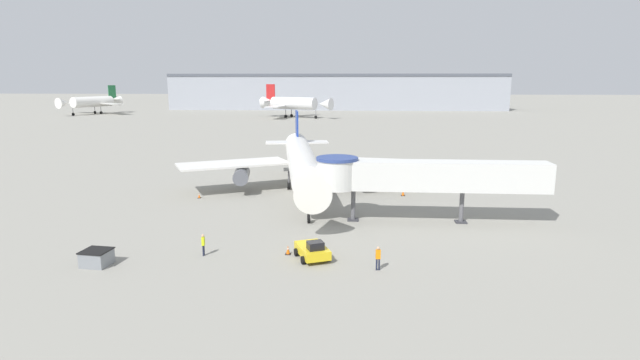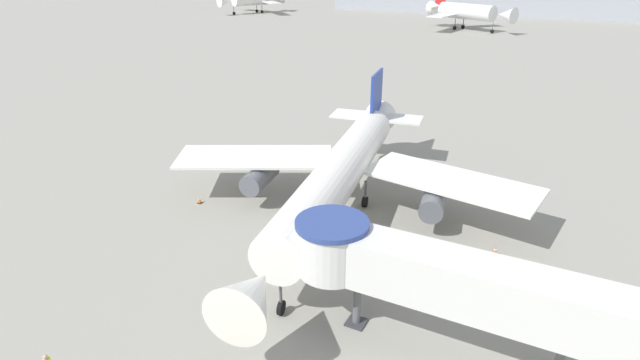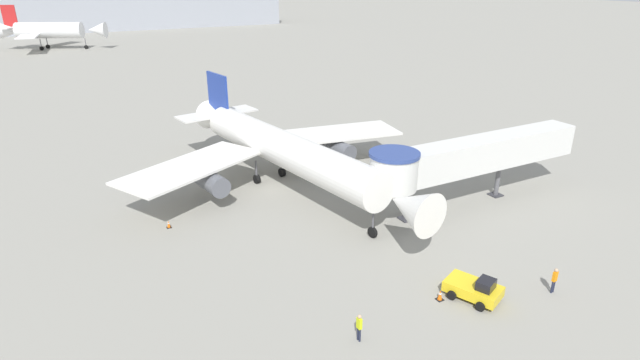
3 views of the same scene
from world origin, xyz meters
name	(u,v)px [view 1 (image 1 of 3)]	position (x,y,z in m)	size (l,w,h in m)	color
ground_plane	(294,193)	(0.00, 0.00, 0.00)	(800.00, 800.00, 0.00)	gray
main_airplane	(302,162)	(0.92, 0.06, 3.93)	(30.80, 34.08, 9.27)	white
jet_bridge	(416,175)	(13.26, -11.50, 4.64)	(22.32, 4.09, 6.33)	silver
pushback_tug_yellow	(313,250)	(4.10, -22.52, 0.70)	(3.14, 3.93, 1.62)	yellow
service_container_gray	(97,258)	(-12.00, -25.02, 0.61)	(2.21, 2.10, 1.21)	gray
traffic_cone_near_nose	(288,250)	(2.04, -21.64, 0.35)	(0.44, 0.44, 0.73)	black
traffic_cone_starboard_wing	(403,193)	(13.21, -0.42, 0.38)	(0.48, 0.48, 0.80)	black
traffic_cone_port_wing	(199,196)	(-10.90, -3.27, 0.30)	(0.38, 0.38, 0.64)	black
ground_crew_marshaller	(378,257)	(9.07, -24.57, 1.05)	(0.37, 0.24, 1.82)	#1E2338
ground_crew_wing_walker	(203,243)	(-4.61, -22.38, 1.02)	(0.23, 0.34, 1.77)	#1E2338
background_jet_red_tail	(293,103)	(-14.78, 120.55, 5.18)	(27.77, 26.41, 11.87)	white
background_jet_green_tail	(93,102)	(-95.58, 133.33, 4.91)	(27.20, 27.02, 11.21)	white
terminal_building	(336,91)	(-0.92, 175.00, 8.01)	(150.42, 25.64, 16.00)	#999EA8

